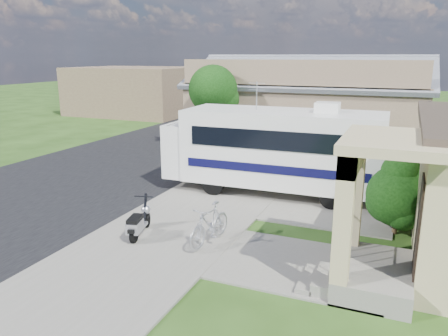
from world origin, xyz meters
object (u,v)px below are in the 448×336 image
at_px(pickup_truck, 213,126).
at_px(bicycle, 210,226).
at_px(motorhome, 274,147).
at_px(garden_hose, 341,253).
at_px(shrub, 400,193).
at_px(scooter, 139,223).
at_px(van, 238,112).

bearing_deg(pickup_truck, bicycle, 114.97).
bearing_deg(motorhome, garden_hose, -56.58).
bearing_deg(shrub, pickup_truck, 133.98).
bearing_deg(scooter, motorhome, 52.52).
distance_m(shrub, pickup_truck, 15.72).
height_order(bicycle, garden_hose, bicycle).
xyz_separation_m(motorhome, pickup_truck, (-6.51, 8.99, -0.90)).
relative_size(shrub, pickup_truck, 0.40).
height_order(motorhome, pickup_truck, motorhome).
bearing_deg(shrub, bicycle, -148.44).
bearing_deg(bicycle, garden_hose, 20.49).
bearing_deg(scooter, shrub, 10.52).
distance_m(shrub, bicycle, 5.49).
bearing_deg(pickup_truck, scooter, 107.39).
bearing_deg(van, pickup_truck, -71.58).
distance_m(van, garden_hose, 22.87).
height_order(shrub, bicycle, shrub).
distance_m(motorhome, bicycle, 5.31).
relative_size(motorhome, scooter, 5.09).
height_order(pickup_truck, van, pickup_truck).
relative_size(motorhome, bicycle, 4.32).
xyz_separation_m(scooter, bicycle, (2.03, 0.32, 0.09)).
xyz_separation_m(pickup_truck, garden_hose, (9.65, -13.45, -0.74)).
height_order(van, garden_hose, van).
bearing_deg(motorhome, shrub, -29.48).
xyz_separation_m(motorhome, bicycle, (-0.25, -5.17, -1.18)).
distance_m(pickup_truck, garden_hose, 16.57).
relative_size(motorhome, shrub, 3.34).
xyz_separation_m(motorhome, shrub, (4.39, -2.32, -0.52)).
relative_size(scooter, garden_hose, 3.68).
bearing_deg(van, motorhome, -54.20).
distance_m(pickup_truck, van, 6.88).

